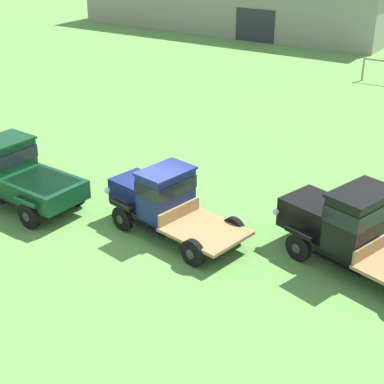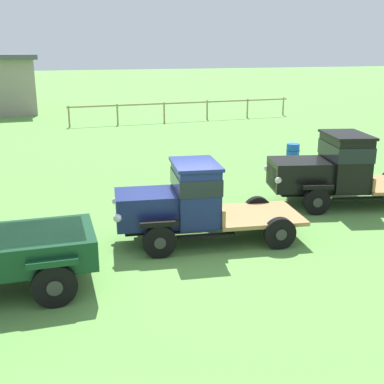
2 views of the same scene
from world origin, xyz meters
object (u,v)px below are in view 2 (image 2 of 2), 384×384
object	(u,v)px
vintage_truck_second_in_line	(189,202)
oil_drum_near_fence	(293,155)
vintage_truck_midrow_center	(337,169)
oil_drum_beside_row	(341,163)

from	to	relation	value
vintage_truck_second_in_line	oil_drum_near_fence	bearing A→B (deg)	42.06
vintage_truck_midrow_center	oil_drum_beside_row	xyz separation A→B (m)	(2.74, 3.28, -0.74)
oil_drum_near_fence	vintage_truck_midrow_center	bearing A→B (deg)	-108.00
vintage_truck_midrow_center	vintage_truck_second_in_line	bearing A→B (deg)	-166.44
vintage_truck_midrow_center	oil_drum_beside_row	distance (m)	4.33
vintage_truck_second_in_line	oil_drum_near_fence	xyz separation A→B (m)	(7.14, 6.44, -0.58)
oil_drum_beside_row	oil_drum_near_fence	distance (m)	2.13
vintage_truck_second_in_line	vintage_truck_midrow_center	world-z (taller)	vintage_truck_midrow_center
vintage_truck_second_in_line	oil_drum_beside_row	world-z (taller)	vintage_truck_second_in_line
vintage_truck_second_in_line	oil_drum_near_fence	world-z (taller)	vintage_truck_second_in_line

